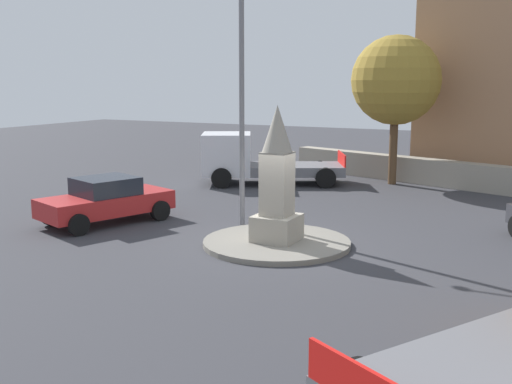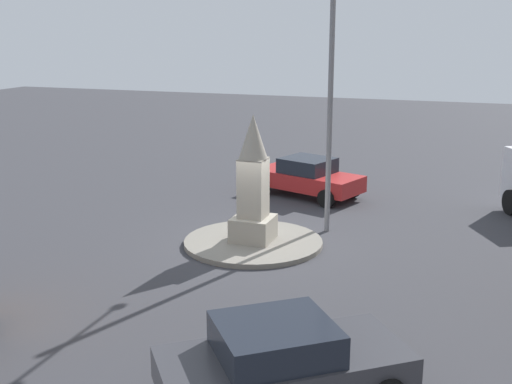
% 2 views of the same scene
% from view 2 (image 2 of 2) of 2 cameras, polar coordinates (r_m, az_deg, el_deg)
% --- Properties ---
extents(ground_plane, '(80.00, 80.00, 0.00)m').
position_cam_2_polar(ground_plane, '(18.68, -0.25, -4.67)').
color(ground_plane, '#38383D').
extents(traffic_island, '(3.99, 3.99, 0.14)m').
position_cam_2_polar(traffic_island, '(18.65, -0.25, -4.46)').
color(traffic_island, gray).
rests_on(traffic_island, ground).
extents(monument, '(1.13, 1.13, 3.63)m').
position_cam_2_polar(monument, '(18.18, -0.25, 0.52)').
color(monument, '#9E9687').
rests_on(monument, traffic_island).
extents(streetlamp, '(3.80, 0.28, 7.84)m').
position_cam_2_polar(streetlamp, '(19.11, 6.64, 10.29)').
color(streetlamp, slate).
rests_on(streetlamp, ground).
extents(car_red_parked_right, '(2.99, 4.38, 1.44)m').
position_cam_2_polar(car_red_parked_right, '(23.86, 4.54, 1.34)').
color(car_red_parked_right, '#B22323').
rests_on(car_red_parked_right, ground).
extents(car_dark_grey_passing, '(3.97, 4.39, 1.43)m').
position_cam_2_polar(car_dark_grey_passing, '(11.04, 2.28, -14.67)').
color(car_dark_grey_passing, '#38383D').
rests_on(car_dark_grey_passing, ground).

